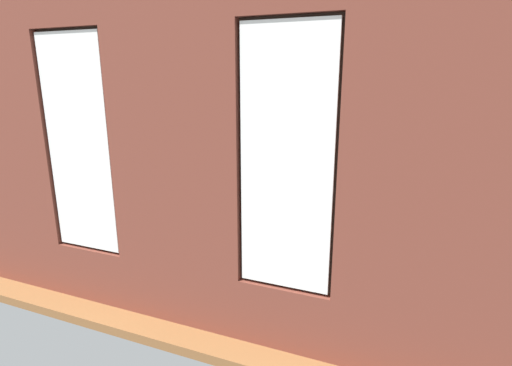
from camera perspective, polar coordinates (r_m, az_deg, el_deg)
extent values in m
cube|color=brown|center=(6.51, 1.77, -7.53)|extent=(6.61, 5.89, 0.10)
cube|color=brown|center=(3.20, 24.74, -1.39)|extent=(1.47, 0.16, 3.23)
cube|color=brown|center=(3.81, -11.61, 2.15)|extent=(1.36, 0.16, 3.23)
cube|color=brown|center=(5.39, -32.22, 3.86)|extent=(1.47, 0.16, 3.23)
cube|color=brown|center=(3.87, 4.06, -18.48)|extent=(0.85, 0.16, 0.62)
cube|color=white|center=(3.27, 4.30, 2.80)|extent=(0.79, 0.03, 2.21)
cube|color=#38281E|center=(3.32, 4.62, 3.00)|extent=(0.85, 0.04, 2.27)
cube|color=brown|center=(4.91, -21.85, -11.88)|extent=(0.85, 0.16, 0.62)
cube|color=brown|center=(4.47, -25.49, 21.60)|extent=(0.85, 0.16, 0.34)
cube|color=white|center=(4.45, -23.99, 4.82)|extent=(0.79, 0.03, 2.21)
cube|color=#38281E|center=(4.50, -23.45, 4.96)|extent=(0.85, 0.04, 2.27)
cube|color=olive|center=(4.23, -10.11, -11.26)|extent=(3.26, 0.24, 0.06)
cube|color=black|center=(3.81, -11.23, 9.45)|extent=(0.43, 0.03, 0.54)
cube|color=orange|center=(3.82, -11.11, 9.48)|extent=(0.37, 0.01, 0.48)
cube|color=silver|center=(7.46, -20.70, 7.67)|extent=(0.10, 4.89, 3.23)
cube|color=black|center=(4.87, -6.38, -12.41)|extent=(1.86, 0.85, 0.42)
cube|color=black|center=(4.44, -8.55, -9.55)|extent=(1.86, 0.24, 0.38)
cube|color=black|center=(4.43, 3.07, -10.75)|extent=(0.22, 0.85, 0.24)
cube|color=black|center=(5.15, -14.63, -7.43)|extent=(0.22, 0.85, 0.24)
cube|color=black|center=(4.64, -2.31, -10.06)|extent=(0.65, 0.65, 0.12)
cube|color=black|center=(4.95, -9.93, -8.61)|extent=(0.65, 0.65, 0.12)
cube|color=black|center=(5.81, 22.32, -8.82)|extent=(0.96, 1.97, 0.42)
cube|color=black|center=(5.70, 25.98, -5.34)|extent=(0.35, 1.93, 0.38)
cube|color=black|center=(6.50, 22.21, -3.38)|extent=(0.86, 0.27, 0.24)
cube|color=black|center=(4.91, 23.20, -9.36)|extent=(0.86, 0.27, 0.24)
cube|color=black|center=(6.05, 22.02, -5.08)|extent=(0.68, 0.72, 0.12)
cube|color=black|center=(5.36, 22.38, -7.68)|extent=(0.68, 0.72, 0.12)
cube|color=tan|center=(6.57, 0.90, -3.06)|extent=(1.56, 0.83, 0.04)
cube|color=tan|center=(6.75, 7.72, -4.61)|extent=(0.07, 0.07, 0.39)
cube|color=tan|center=(7.22, -3.44, -3.20)|extent=(0.07, 0.07, 0.39)
cube|color=tan|center=(6.11, 6.04, -6.69)|extent=(0.07, 0.07, 0.39)
cube|color=tan|center=(6.62, -6.07, -4.96)|extent=(0.07, 0.07, 0.39)
cylinder|color=silver|center=(6.54, 4.87, -2.58)|extent=(0.08, 0.08, 0.09)
cylinder|color=gray|center=(6.62, -3.27, -2.44)|extent=(0.09, 0.09, 0.07)
sphere|color=#337F38|center=(6.59, -3.28, -1.75)|extent=(0.11, 0.11, 0.11)
cube|color=#B2B2B7|center=(6.56, 0.90, -2.80)|extent=(0.17, 0.13, 0.02)
cube|color=black|center=(7.99, -15.29, -1.35)|extent=(1.18, 0.42, 0.54)
cube|color=black|center=(7.91, -15.43, 0.70)|extent=(0.48, 0.20, 0.05)
cube|color=black|center=(7.90, -15.46, 1.09)|extent=(0.06, 0.04, 0.06)
cube|color=black|center=(7.83, -15.64, 3.60)|extent=(1.09, 0.04, 0.65)
cube|color=black|center=(7.84, -15.54, 3.64)|extent=(1.04, 0.01, 0.60)
cylinder|color=olive|center=(8.14, 0.27, -1.46)|extent=(0.52, 0.52, 0.28)
ellipsoid|color=silver|center=(8.05, 0.27, 0.87)|extent=(1.15, 1.15, 0.46)
ellipsoid|color=navy|center=(8.05, -0.30, 1.72)|extent=(0.44, 0.44, 0.18)
cylinder|color=beige|center=(5.54, -20.05, -10.59)|extent=(0.25, 0.25, 0.28)
cylinder|color=brown|center=(5.45, -20.24, -8.68)|extent=(0.04, 0.04, 0.13)
ellipsoid|color=#337F38|center=(5.37, -20.47, -6.32)|extent=(0.40, 0.40, 0.36)
cylinder|color=#47423D|center=(7.21, 7.63, -4.20)|extent=(0.18, 0.18, 0.18)
cylinder|color=brown|center=(7.17, 7.66, -3.26)|extent=(0.03, 0.03, 0.07)
ellipsoid|color=#286B2D|center=(7.12, 7.71, -2.03)|extent=(0.32, 0.32, 0.25)
cylinder|color=#47423D|center=(7.17, 19.51, -5.14)|extent=(0.18, 0.18, 0.17)
cylinder|color=brown|center=(7.13, 19.60, -4.20)|extent=(0.03, 0.03, 0.08)
ellipsoid|color=#3D8E42|center=(7.07, 19.75, -2.61)|extent=(0.41, 0.41, 0.33)
cylinder|color=brown|center=(4.30, 24.88, -18.47)|extent=(0.30, 0.30, 0.34)
cylinder|color=brown|center=(4.17, 25.28, -15.50)|extent=(0.04, 0.04, 0.17)
ellipsoid|color=#1E5B28|center=(4.01, 25.84, -11.12)|extent=(0.57, 0.57, 0.53)
cylinder|color=#47423D|center=(7.95, 23.83, -3.25)|extent=(0.28, 0.28, 0.26)
cylinder|color=brown|center=(7.85, 24.10, -0.73)|extent=(0.05, 0.05, 0.46)
cone|color=#1E5B28|center=(7.75, 22.80, 2.60)|extent=(0.57, 0.20, 0.55)
cone|color=#1E5B28|center=(7.60, 23.59, 2.53)|extent=(0.46, 0.50, 0.59)
cone|color=#1E5B28|center=(7.53, 24.62, 2.07)|extent=(0.21, 0.58, 0.55)
cone|color=#1E5B28|center=(7.63, 25.96, 1.85)|extent=(0.59, 0.49, 0.50)
cone|color=#1E5B28|center=(7.84, 25.50, 2.78)|extent=(0.50, 0.40, 0.61)
cone|color=#1E5B28|center=(7.91, 24.68, 2.94)|extent=(0.26, 0.51, 0.60)
cone|color=#1E5B28|center=(7.89, 23.21, 2.74)|extent=(0.54, 0.51, 0.54)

